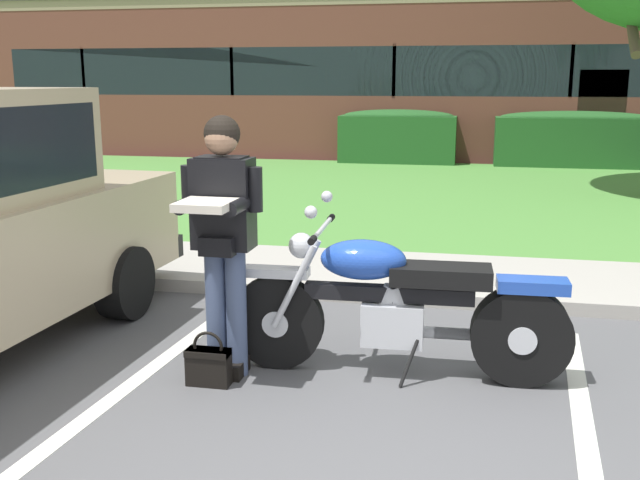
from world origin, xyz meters
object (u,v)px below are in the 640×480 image
at_px(rider_person, 223,226).
at_px(hedge_left, 398,136).
at_px(brick_building, 413,76).
at_px(handbag, 209,363).
at_px(hedge_center_left, 574,139).
at_px(motorcycle, 410,306).

relative_size(rider_person, hedge_left, 0.66).
bearing_deg(brick_building, handbag, -89.48).
bearing_deg(rider_person, brick_building, 90.71).
bearing_deg(hedge_center_left, brick_building, 123.84).
bearing_deg(motorcycle, hedge_center_left, 78.07).
xyz_separation_m(rider_person, hedge_center_left, (3.72, 12.20, -0.36)).
xyz_separation_m(motorcycle, handbag, (-1.24, -0.41, -0.34)).
relative_size(hedge_left, brick_building, 0.11).
bearing_deg(rider_person, hedge_left, 90.38).
height_order(hedge_center_left, brick_building, brick_building).
distance_m(rider_person, hedge_left, 12.21).
height_order(motorcycle, handbag, motorcycle).
xyz_separation_m(hedge_left, hedge_center_left, (3.80, 0.00, -0.00)).
height_order(motorcycle, hedge_center_left, hedge_center_left).
distance_m(motorcycle, handbag, 1.35).
bearing_deg(rider_person, motorcycle, 10.68).
bearing_deg(hedge_left, motorcycle, -83.97).
bearing_deg(hedge_center_left, hedge_left, -180.00).
distance_m(hedge_center_left, brick_building, 7.20).
bearing_deg(hedge_left, rider_person, -89.62).
xyz_separation_m(rider_person, hedge_left, (-0.08, 12.20, -0.36)).
relative_size(hedge_center_left, brick_building, 0.15).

